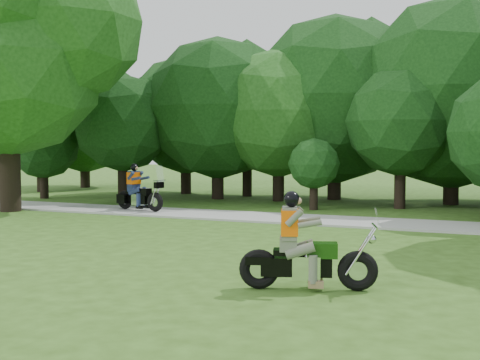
% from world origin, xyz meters
% --- Properties ---
extents(ground, '(100.00, 100.00, 0.00)m').
position_xyz_m(ground, '(0.00, 0.00, 0.00)').
color(ground, '#315217').
rests_on(ground, ground).
extents(walkway, '(60.00, 2.20, 0.06)m').
position_xyz_m(walkway, '(0.00, 8.00, 0.03)').
color(walkway, '#9A9A95').
rests_on(walkway, ground).
extents(tree_line, '(38.92, 11.70, 7.67)m').
position_xyz_m(tree_line, '(3.27, 14.45, 3.69)').
color(tree_line, black).
rests_on(tree_line, ground).
extents(big_tree_west, '(8.64, 6.56, 9.96)m').
position_xyz_m(big_tree_west, '(-10.54, 6.85, 5.76)').
color(big_tree_west, black).
rests_on(big_tree_west, ground).
extents(chopper_motorcycle, '(2.07, 0.99, 1.51)m').
position_xyz_m(chopper_motorcycle, '(1.66, -0.13, 0.56)').
color(chopper_motorcycle, black).
rests_on(chopper_motorcycle, ground).
extents(touring_motorcycle, '(2.00, 0.89, 1.54)m').
position_xyz_m(touring_motorcycle, '(-6.51, 7.98, 0.62)').
color(touring_motorcycle, black).
rests_on(touring_motorcycle, walkway).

